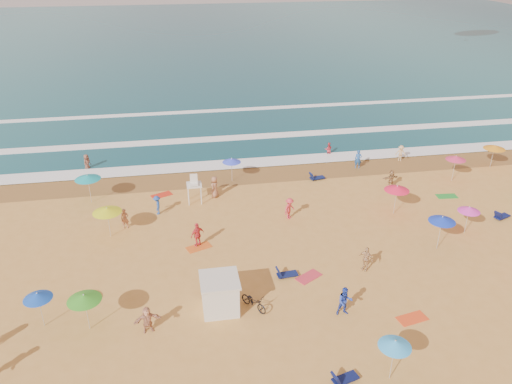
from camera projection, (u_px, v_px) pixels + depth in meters
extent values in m
plane|color=gold|center=(278.00, 249.00, 34.43)|extent=(220.00, 220.00, 0.00)
cube|color=#0C4756|center=(197.00, 40.00, 108.41)|extent=(220.00, 140.00, 0.18)
plane|color=olive|center=(250.00, 175.00, 45.44)|extent=(220.00, 220.00, 0.00)
cube|color=white|center=(245.00, 163.00, 47.60)|extent=(200.00, 2.20, 0.05)
cube|color=white|center=(236.00, 138.00, 53.76)|extent=(200.00, 1.60, 0.05)
cube|color=white|center=(225.00, 110.00, 62.57)|extent=(200.00, 1.20, 0.05)
cube|color=silver|center=(220.00, 295.00, 28.39)|extent=(2.00, 2.00, 2.00)
cube|color=silver|center=(219.00, 280.00, 27.91)|extent=(2.20, 2.20, 0.12)
imported|color=black|center=(254.00, 302.00, 28.64)|extent=(1.66, 1.92, 1.00)
cone|color=#374AF9|center=(232.00, 160.00, 43.43)|extent=(1.62, 1.62, 0.35)
cone|color=orange|center=(495.00, 147.00, 46.00)|extent=(1.96, 1.96, 0.35)
cone|color=#EA34BC|center=(469.00, 209.00, 35.56)|extent=(1.57, 1.57, 0.35)
cone|color=blue|center=(442.00, 219.00, 33.47)|extent=(1.81, 1.81, 0.35)
cone|color=blue|center=(37.00, 296.00, 26.66)|extent=(1.54, 1.54, 0.35)
cone|color=green|center=(84.00, 297.00, 26.39)|extent=(1.83, 1.83, 0.35)
cone|color=#E03162|center=(456.00, 158.00, 43.37)|extent=(1.73, 1.73, 0.35)
cone|color=#37AAF8|center=(395.00, 343.00, 23.25)|extent=(1.57, 1.57, 0.35)
cone|color=#FF1A45|center=(397.00, 188.00, 37.97)|extent=(1.91, 1.91, 0.35)
cone|color=#159EAB|center=(88.00, 177.00, 39.61)|extent=(2.03, 2.03, 0.35)
cone|color=yellow|center=(107.00, 210.00, 34.98)|extent=(2.04, 2.04, 0.35)
cube|color=#0D1445|center=(345.00, 379.00, 24.00)|extent=(1.41, 0.91, 0.34)
cube|color=#0F184C|center=(287.00, 274.00, 31.54)|extent=(1.34, 0.67, 0.34)
cube|color=#0F164C|center=(502.00, 216.00, 38.21)|extent=(1.41, 0.98, 0.34)
cube|color=#0F1A4E|center=(317.00, 178.00, 44.46)|extent=(1.38, 0.79, 0.34)
cube|color=red|center=(162.00, 195.00, 41.76)|extent=(1.90, 1.48, 0.03)
cube|color=#CF3041|center=(309.00, 277.00, 31.57)|extent=(1.90, 1.61, 0.03)
cube|color=orange|center=(199.00, 247.00, 34.63)|extent=(1.90, 1.42, 0.03)
cube|color=green|center=(447.00, 196.00, 41.58)|extent=(1.77, 1.00, 0.03)
cube|color=#F6471B|center=(412.00, 318.00, 28.07)|extent=(1.84, 1.18, 0.03)
imported|color=#E03846|center=(289.00, 208.00, 37.91)|extent=(1.25, 1.21, 1.71)
imported|color=#244DA9|center=(157.00, 205.00, 38.58)|extent=(0.57, 0.99, 1.53)
imported|color=#9D6648|center=(215.00, 187.00, 41.10)|extent=(0.97, 1.07, 1.84)
imported|color=#C6313D|center=(328.00, 150.00, 49.63)|extent=(0.83, 0.70, 1.50)
imported|color=#2358A7|center=(358.00, 159.00, 46.43)|extent=(0.75, 0.62, 1.76)
imported|color=#AB7E4F|center=(391.00, 179.00, 42.82)|extent=(1.51, 0.65, 1.57)
imported|color=#253FB0|center=(345.00, 301.00, 28.04)|extent=(0.91, 0.73, 1.80)
imported|color=#AA6A4E|center=(125.00, 219.00, 36.65)|extent=(0.60, 0.42, 1.57)
imported|color=brown|center=(87.00, 163.00, 46.40)|extent=(0.87, 0.98, 1.68)
imported|color=#E03840|center=(198.00, 235.00, 34.41)|extent=(1.14, 0.92, 1.81)
imported|color=tan|center=(366.00, 259.00, 31.92)|extent=(0.95, 1.01, 1.68)
imported|color=tan|center=(147.00, 320.00, 26.84)|extent=(1.53, 0.73, 1.59)
imported|color=tan|center=(401.00, 153.00, 48.03)|extent=(1.16, 0.91, 1.57)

